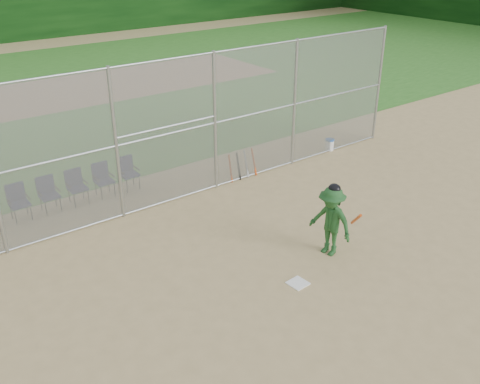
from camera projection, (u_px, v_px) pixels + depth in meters
ground at (308, 277)px, 11.73m from camera, size 100.00×100.00×0.00m
grass_strip at (38, 96)px, 24.66m from camera, size 100.00×100.00×0.00m
dirt_patch_far at (38, 96)px, 24.66m from camera, size 24.00×24.00×0.00m
backstop_fence at (184, 127)px, 14.41m from camera, size 16.09×0.09×4.00m
home_plate at (298, 283)px, 11.49m from camera, size 0.42×0.42×0.02m
batter_at_plate at (331, 221)px, 12.23m from camera, size 1.02×1.29×1.79m
water_cooler at (329, 145)px, 18.48m from camera, size 0.32×0.32×0.40m
spare_bats at (242, 165)px, 16.29m from camera, size 0.96×0.30×0.85m
chair_1 at (19, 203)px, 13.86m from camera, size 0.54×0.52×0.96m
chair_2 at (49, 195)px, 14.29m from camera, size 0.54×0.52×0.96m
chair_3 at (78, 188)px, 14.71m from camera, size 0.54×0.52×0.96m
chair_4 at (104, 180)px, 15.14m from camera, size 0.54×0.52×0.96m
chair_5 at (129, 174)px, 15.56m from camera, size 0.54×0.52×0.96m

